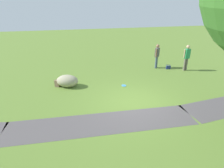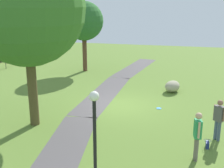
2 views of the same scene
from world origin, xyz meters
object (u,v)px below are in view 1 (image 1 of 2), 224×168
at_px(woman_with_handbag, 157,54).
at_px(frisbee_on_grass, 124,86).
at_px(man_near_boulder, 187,56).
at_px(backpack_by_boulder, 58,83).
at_px(lawn_boulder, 67,81).
at_px(handbag_on_grass, 168,67).

bearing_deg(woman_with_handbag, frisbee_on_grass, 40.40).
distance_m(woman_with_handbag, man_near_boulder, 2.04).
bearing_deg(backpack_by_boulder, woman_with_handbag, -164.03).
xyz_separation_m(woman_with_handbag, man_near_boulder, (-1.83, 0.89, 0.05)).
relative_size(lawn_boulder, woman_with_handbag, 0.84).
height_order(man_near_boulder, backpack_by_boulder, man_near_boulder).
relative_size(man_near_boulder, handbag_on_grass, 5.65).
relative_size(woman_with_handbag, frisbee_on_grass, 6.31).
relative_size(man_near_boulder, frisbee_on_grass, 6.56).
bearing_deg(backpack_by_boulder, lawn_boulder, 167.84).
relative_size(lawn_boulder, frisbee_on_grass, 5.31).
bearing_deg(man_near_boulder, handbag_on_grass, -24.41).
xyz_separation_m(lawn_boulder, backpack_by_boulder, (0.58, -0.13, -0.16)).
height_order(lawn_boulder, man_near_boulder, man_near_boulder).
bearing_deg(lawn_boulder, frisbee_on_grass, 170.71).
height_order(woman_with_handbag, handbag_on_grass, woman_with_handbag).
distance_m(lawn_boulder, handbag_on_grass, 7.37).
bearing_deg(lawn_boulder, handbag_on_grass, -166.58).
xyz_separation_m(woman_with_handbag, handbag_on_grass, (-0.78, 0.41, -0.88)).
relative_size(man_near_boulder, backpack_by_boulder, 4.54).
distance_m(woman_with_handbag, backpack_by_boulder, 7.30).
bearing_deg(handbag_on_grass, backpack_by_boulder, 11.55).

